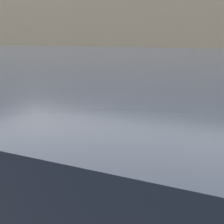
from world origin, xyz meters
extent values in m
cube|color=#9E9B96|center=(0.00, 2.20, 0.07)|extent=(24.00, 2.80, 0.15)
cylinder|color=gray|center=(-0.31, 1.25, 0.62)|extent=(0.08, 0.08, 0.96)
cube|color=black|center=(-0.31, 1.25, 1.29)|extent=(0.17, 0.11, 0.37)
cube|color=gray|center=(-0.31, 1.19, 1.32)|extent=(0.09, 0.01, 0.13)
cylinder|color=slate|center=(-0.31, 1.25, 1.54)|extent=(0.21, 0.09, 0.21)
cylinder|color=black|center=(-1.03, 0.50, 0.35)|extent=(0.71, 0.25, 0.70)
cube|color=black|center=(0.45, -0.45, 1.41)|extent=(3.68, 1.90, 0.75)
camera|label=1|loc=(0.89, -1.50, 1.86)|focal=50.00mm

